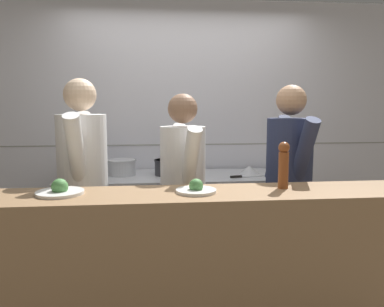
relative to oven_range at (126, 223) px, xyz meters
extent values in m
cube|color=silver|center=(0.60, 0.40, 0.85)|extent=(8.00, 0.06, 2.60)
cube|color=gray|center=(0.60, 0.37, 0.70)|extent=(8.00, 0.00, 0.01)
cube|color=#232326|center=(0.00, 0.00, -0.02)|extent=(1.15, 0.70, 0.86)
cube|color=#B7BABF|center=(0.00, 0.00, 0.43)|extent=(1.18, 0.71, 0.04)
cube|color=#B7BABF|center=(0.00, -0.33, 0.04)|extent=(1.04, 0.03, 0.10)
cube|color=#B7BABF|center=(1.15, 0.00, 0.00)|extent=(1.04, 0.65, 0.90)
cube|color=black|center=(1.15, -0.30, -0.40)|extent=(1.02, 0.04, 0.10)
cube|color=#93704C|center=(0.54, -1.33, 0.07)|extent=(2.87, 0.45, 1.05)
cylinder|color=#B7BABF|center=(-0.35, 0.05, 0.55)|extent=(0.31, 0.31, 0.21)
cylinder|color=#B7BABF|center=(-0.35, 0.05, 0.65)|extent=(0.33, 0.33, 0.01)
cylinder|color=#B7BABF|center=(-0.04, 0.05, 0.52)|extent=(0.26, 0.26, 0.14)
cylinder|color=#B7BABF|center=(-0.04, 0.05, 0.59)|extent=(0.28, 0.28, 0.01)
cylinder|color=#2D2D33|center=(0.39, 0.00, 0.52)|extent=(0.22, 0.22, 0.15)
cylinder|color=#2D2D33|center=(0.39, 0.00, 0.59)|extent=(0.24, 0.24, 0.01)
cone|color=#B7BABF|center=(1.18, 0.02, 0.48)|extent=(0.20, 0.20, 0.08)
cube|color=#B7BABF|center=(1.18, -0.13, 0.45)|extent=(0.23, 0.08, 0.01)
cube|color=black|center=(1.01, -0.16, 0.45)|extent=(0.11, 0.05, 0.02)
cylinder|color=white|center=(-0.27, -1.30, 0.60)|extent=(0.27, 0.27, 0.02)
sphere|color=#4C8C47|center=(-0.27, -1.30, 0.63)|extent=(0.09, 0.09, 0.09)
cylinder|color=white|center=(0.51, -1.33, 0.60)|extent=(0.24, 0.24, 0.02)
sphere|color=#4C8C47|center=(0.51, -1.33, 0.63)|extent=(0.08, 0.08, 0.08)
cylinder|color=brown|center=(1.05, -1.28, 0.70)|extent=(0.06, 0.06, 0.22)
sphere|color=brown|center=(1.05, -1.28, 0.84)|extent=(0.07, 0.07, 0.07)
cube|color=black|center=(-0.25, -0.72, -0.05)|extent=(0.30, 0.20, 0.81)
cylinder|color=white|center=(-0.25, -0.72, 0.70)|extent=(0.36, 0.36, 0.67)
sphere|color=beige|center=(-0.25, -0.72, 1.17)|extent=(0.23, 0.23, 0.23)
cylinder|color=white|center=(-0.25, -0.52, 0.78)|extent=(0.11, 0.34, 0.56)
cylinder|color=white|center=(-0.25, -0.93, 0.78)|extent=(0.11, 0.34, 0.56)
cube|color=black|center=(0.48, -0.74, -0.07)|extent=(0.31, 0.23, 0.77)
cylinder|color=white|center=(0.48, -0.74, 0.63)|extent=(0.39, 0.39, 0.63)
sphere|color=#8C664C|center=(0.48, -0.74, 1.07)|extent=(0.22, 0.22, 0.22)
cylinder|color=white|center=(0.44, -0.55, 0.70)|extent=(0.16, 0.33, 0.53)
cylinder|color=white|center=(0.51, -0.94, 0.70)|extent=(0.16, 0.33, 0.53)
cube|color=black|center=(1.29, -0.74, -0.05)|extent=(0.31, 0.22, 0.80)
cylinder|color=#262D4C|center=(1.29, -0.74, 0.67)|extent=(0.38, 0.38, 0.66)
sphere|color=tan|center=(1.29, -0.74, 1.14)|extent=(0.23, 0.23, 0.23)
cylinder|color=#262D4C|center=(1.27, -0.53, 0.75)|extent=(0.14, 0.34, 0.55)
cylinder|color=#262D4C|center=(1.31, -0.94, 0.75)|extent=(0.14, 0.34, 0.55)
camera|label=1|loc=(0.26, -3.45, 1.09)|focal=35.00mm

